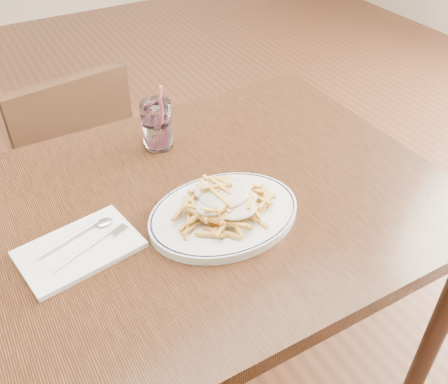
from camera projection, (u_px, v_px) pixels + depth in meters
table at (178, 234)px, 1.11m from camera, size 1.20×0.80×0.75m
chair_far at (74, 166)px, 1.68m from camera, size 0.42×0.42×0.81m
fries_plate at (224, 214)px, 1.03m from camera, size 0.34×0.30×0.02m
loaded_fries at (224, 199)px, 1.00m from camera, size 0.20×0.16×0.06m
napkin at (79, 249)px, 0.96m from camera, size 0.24×0.18×0.01m
cutlery at (77, 244)px, 0.96m from camera, size 0.18×0.12×0.01m
water_glass at (157, 127)px, 1.22m from camera, size 0.07×0.07×0.16m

